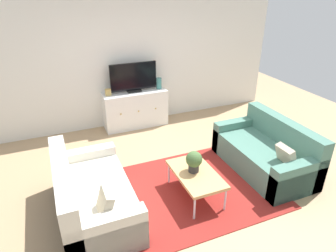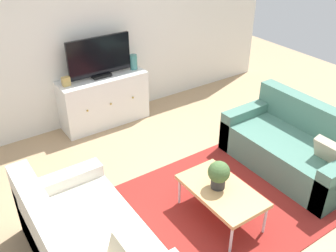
# 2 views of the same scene
# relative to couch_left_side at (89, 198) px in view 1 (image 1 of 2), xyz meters

# --- Properties ---
(ground_plane) EXTENTS (10.00, 10.00, 0.00)m
(ground_plane) POSITION_rel_couch_left_side_xyz_m (1.44, 0.10, -0.28)
(ground_plane) COLOR tan
(wall_back) EXTENTS (6.40, 0.12, 2.70)m
(wall_back) POSITION_rel_couch_left_side_xyz_m (1.44, 2.65, 1.07)
(wall_back) COLOR silver
(wall_back) RESTS_ON ground_plane
(area_rug) EXTENTS (2.50, 1.90, 0.01)m
(area_rug) POSITION_rel_couch_left_side_xyz_m (1.44, -0.05, -0.27)
(area_rug) COLOR maroon
(area_rug) RESTS_ON ground_plane
(couch_left_side) EXTENTS (0.90, 1.68, 0.83)m
(couch_left_side) POSITION_rel_couch_left_side_xyz_m (0.00, 0.00, 0.00)
(couch_left_side) COLOR beige
(couch_left_side) RESTS_ON ground_plane
(couch_right_side) EXTENTS (0.90, 1.68, 0.83)m
(couch_right_side) POSITION_rel_couch_left_side_xyz_m (2.87, 0.00, 0.00)
(couch_right_side) COLOR #4C7A6B
(couch_right_side) RESTS_ON ground_plane
(coffee_table) EXTENTS (0.54, 0.93, 0.40)m
(coffee_table) POSITION_rel_couch_left_side_xyz_m (1.46, -0.18, 0.09)
(coffee_table) COLOR tan
(coffee_table) RESTS_ON ground_plane
(potted_plant) EXTENTS (0.23, 0.23, 0.31)m
(potted_plant) POSITION_rel_couch_left_side_xyz_m (1.45, -0.14, 0.29)
(potted_plant) COLOR #2D2D2D
(potted_plant) RESTS_ON coffee_table
(tv_console) EXTENTS (1.31, 0.47, 0.76)m
(tv_console) POSITION_rel_couch_left_side_xyz_m (1.36, 2.37, 0.10)
(tv_console) COLOR white
(tv_console) RESTS_ON ground_plane
(flat_screen_tv) EXTENTS (0.95, 0.16, 0.59)m
(flat_screen_tv) POSITION_rel_couch_left_side_xyz_m (1.36, 2.39, 0.78)
(flat_screen_tv) COLOR black
(flat_screen_tv) RESTS_ON tv_console
(glass_vase) EXTENTS (0.11, 0.11, 0.23)m
(glass_vase) POSITION_rel_couch_left_side_xyz_m (1.90, 2.37, 0.59)
(glass_vase) COLOR teal
(glass_vase) RESTS_ON tv_console
(mantel_clock) EXTENTS (0.11, 0.07, 0.13)m
(mantel_clock) POSITION_rel_couch_left_side_xyz_m (0.83, 2.37, 0.55)
(mantel_clock) COLOR tan
(mantel_clock) RESTS_ON tv_console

